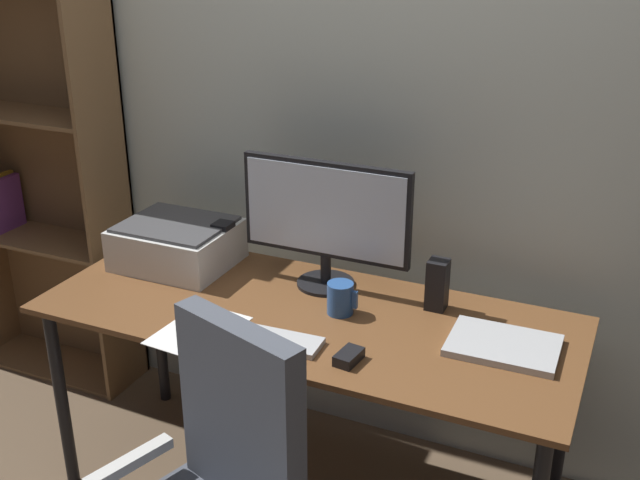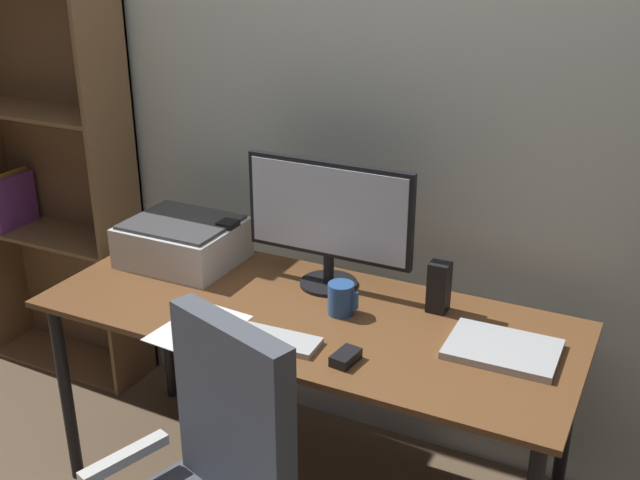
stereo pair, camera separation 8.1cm
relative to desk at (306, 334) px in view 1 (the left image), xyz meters
The scene contains 12 objects.
back_wall 0.82m from the desk, 90.00° to the left, with size 6.40×0.10×2.60m, color beige.
desk is the anchor object (origin of this frame).
monitor 0.40m from the desk, 96.18° to the left, with size 0.60×0.20×0.45m.
keyboard 0.23m from the desk, 91.50° to the right, with size 0.29×0.11×0.02m, color #B7BABC.
mouse 0.34m from the desk, 42.43° to the right, with size 0.06×0.10×0.03m, color black.
coffee_mug 0.17m from the desk, 22.41° to the left, with size 0.10×0.09×0.11m.
laptop 0.64m from the desk, ahead, with size 0.32×0.23×0.02m, color #B7BABC.
speaker_left 0.49m from the desk, 154.36° to the left, with size 0.06×0.07×0.17m, color black.
speaker_right 0.46m from the desk, 28.29° to the left, with size 0.06×0.07×0.17m, color black.
printer 0.63m from the desk, 165.52° to the left, with size 0.40×0.34×0.16m.
paper_sheet 0.36m from the desk, 136.03° to the right, with size 0.21×0.30×0.00m, color white.
bookshelf 1.49m from the desk, 166.14° to the left, with size 0.78×0.28×1.82m.
Camera 1 is at (0.94, -1.98, 1.92)m, focal length 43.13 mm.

